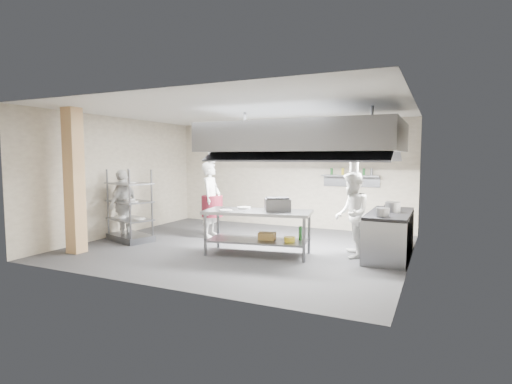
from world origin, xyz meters
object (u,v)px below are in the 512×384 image
at_px(chef_plating, 123,204).
at_px(pass_rack, 130,205).
at_px(chef_head, 211,200).
at_px(island, 258,233).
at_px(cooking_range, 389,236).
at_px(griddle, 277,205).
at_px(chef_line, 352,215).
at_px(stockpot, 393,207).

bearing_deg(chef_plating, pass_rack, 62.43).
xyz_separation_m(chef_head, chef_plating, (-1.81, -1.11, -0.09)).
bearing_deg(island, cooking_range, 11.79).
relative_size(island, chef_head, 1.16).
bearing_deg(griddle, chef_head, 125.99).
bearing_deg(griddle, chef_line, -10.59).
bearing_deg(chef_head, stockpot, -102.18).
bearing_deg(chef_line, chef_plating, -96.43).
relative_size(cooking_range, griddle, 3.99).
bearing_deg(pass_rack, chef_head, 56.71).
bearing_deg(stockpot, chef_plating, -171.68).
relative_size(chef_head, griddle, 3.73).
bearing_deg(chef_line, pass_rack, -94.96).
bearing_deg(cooking_range, chef_plating, -171.48).
xyz_separation_m(island, stockpot, (2.51, 0.96, 0.55)).
xyz_separation_m(chef_plating, griddle, (3.99, 0.09, 0.18)).
xyz_separation_m(pass_rack, chef_head, (1.52, 1.21, 0.08)).
distance_m(chef_line, chef_plating, 5.42).
height_order(chef_line, stockpot, chef_line).
distance_m(pass_rack, chef_head, 1.95).
relative_size(island, stockpot, 7.28).
xyz_separation_m(cooking_range, chef_plating, (-6.08, -0.91, 0.43)).
relative_size(island, griddle, 4.31).
xyz_separation_m(island, chef_line, (1.77, 0.62, 0.40)).
distance_m(chef_head, griddle, 2.41).
distance_m(chef_head, stockpot, 4.33).
relative_size(griddle, stockpot, 1.69).
xyz_separation_m(chef_head, stockpot, (4.32, -0.21, 0.07)).
relative_size(chef_line, griddle, 3.40).
height_order(island, stockpot, stockpot).
distance_m(chef_plating, griddle, 3.99).
xyz_separation_m(island, cooking_range, (2.46, 0.97, -0.04)).
bearing_deg(cooking_range, chef_line, -153.15).
height_order(cooking_range, chef_head, chef_head).
bearing_deg(island, chef_line, 9.63).
xyz_separation_m(griddle, stockpot, (2.14, 0.80, -0.03)).
xyz_separation_m(island, chef_head, (-1.81, 1.17, 0.48)).
bearing_deg(chef_line, island, -82.98).
height_order(island, cooking_range, island).
height_order(chef_head, chef_plating, chef_head).
distance_m(chef_line, griddle, 1.49).
height_order(pass_rack, chef_plating, pass_rack).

